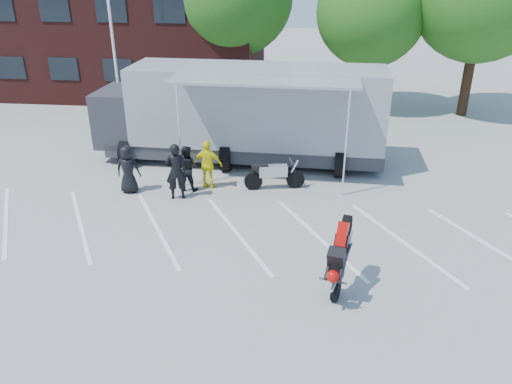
% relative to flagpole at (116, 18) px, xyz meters
% --- Properties ---
extents(ground, '(100.00, 100.00, 0.00)m').
position_rel_flagpole_xyz_m(ground, '(6.24, -10.00, -5.05)').
color(ground, gray).
rests_on(ground, ground).
extents(parking_bay_lines, '(18.09, 13.33, 0.01)m').
position_rel_flagpole_xyz_m(parking_bay_lines, '(6.24, -9.00, -5.05)').
color(parking_bay_lines, white).
rests_on(parking_bay_lines, ground).
extents(office_building, '(18.00, 8.00, 7.00)m').
position_rel_flagpole_xyz_m(office_building, '(-3.76, 8.00, -1.55)').
color(office_building, '#461916').
rests_on(office_building, ground).
extents(flagpole, '(1.61, 0.12, 8.00)m').
position_rel_flagpole_xyz_m(flagpole, '(0.00, 0.00, 0.00)').
color(flagpole, white).
rests_on(flagpole, ground).
extents(tree_mid, '(5.44, 5.44, 7.68)m').
position_rel_flagpole_xyz_m(tree_mid, '(11.24, 5.00, -0.11)').
color(tree_mid, '#382314').
rests_on(tree_mid, ground).
extents(transporter_truck, '(11.83, 5.98, 3.71)m').
position_rel_flagpole_xyz_m(transporter_truck, '(5.94, -3.17, -5.05)').
color(transporter_truck, gray).
rests_on(transporter_truck, ground).
extents(parked_motorcycle, '(2.27, 1.16, 1.13)m').
position_rel_flagpole_xyz_m(parked_motorcycle, '(7.32, -5.76, -5.05)').
color(parked_motorcycle, '#B3B4B8').
rests_on(parked_motorcycle, ground).
extents(stunt_bike_rider, '(1.21, 1.89, 2.05)m').
position_rel_flagpole_xyz_m(stunt_bike_rider, '(9.39, -11.23, -5.05)').
color(stunt_bike_rider, black).
rests_on(stunt_bike_rider, ground).
extents(spectator_leather_a, '(0.84, 0.56, 1.67)m').
position_rel_flagpole_xyz_m(spectator_leather_a, '(2.38, -6.56, -4.22)').
color(spectator_leather_a, black).
rests_on(spectator_leather_a, ground).
extents(spectator_leather_b, '(0.80, 0.64, 1.92)m').
position_rel_flagpole_xyz_m(spectator_leather_b, '(4.13, -6.86, -4.09)').
color(spectator_leather_b, black).
rests_on(spectator_leather_b, ground).
extents(spectator_leather_c, '(0.83, 0.67, 1.60)m').
position_rel_flagpole_xyz_m(spectator_leather_c, '(4.30, -6.16, -4.25)').
color(spectator_leather_c, black).
rests_on(spectator_leather_c, ground).
extents(spectator_hivis, '(1.05, 0.51, 1.74)m').
position_rel_flagpole_xyz_m(spectator_hivis, '(5.02, -5.92, -4.18)').
color(spectator_hivis, '#FFF70D').
rests_on(spectator_hivis, ground).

